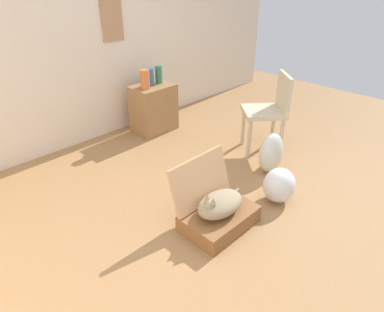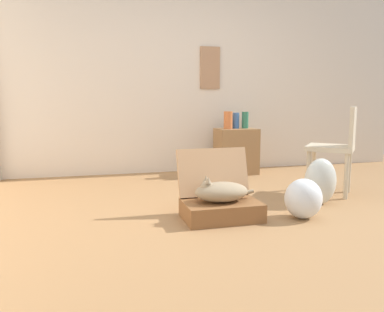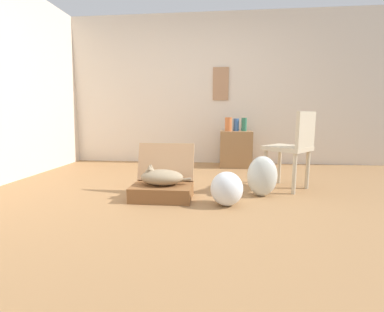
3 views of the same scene
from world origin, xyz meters
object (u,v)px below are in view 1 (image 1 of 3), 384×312
(suitcase_base, at_px, (219,219))
(chair, at_px, (270,109))
(cat, at_px, (219,204))
(plastic_bag_clear, at_px, (271,153))
(plastic_bag_white, at_px, (279,185))
(vase_short, at_px, (159,74))
(vase_tall, at_px, (145,79))
(side_table, at_px, (153,108))
(vase_round, at_px, (150,77))

(suitcase_base, relative_size, chair, 0.68)
(cat, relative_size, plastic_bag_clear, 1.20)
(plastic_bag_white, height_order, vase_short, vase_short)
(suitcase_base, distance_m, vase_tall, 2.08)
(cat, distance_m, plastic_bag_white, 0.68)
(vase_short, bearing_deg, side_table, -171.13)
(plastic_bag_clear, relative_size, vase_tall, 1.91)
(vase_tall, bearing_deg, plastic_bag_white, -92.09)
(suitcase_base, bearing_deg, plastic_bag_white, -12.40)
(suitcase_base, xyz_separation_m, vase_round, (0.86, 1.90, 0.63))
(cat, xyz_separation_m, plastic_bag_clear, (1.05, 0.20, -0.02))
(vase_tall, relative_size, vase_short, 1.04)
(plastic_bag_white, bearing_deg, vase_tall, 87.91)
(suitcase_base, xyz_separation_m, vase_tall, (0.73, 1.84, 0.64))
(plastic_bag_white, height_order, vase_tall, vase_tall)
(vase_short, bearing_deg, vase_round, 176.18)
(side_table, bearing_deg, plastic_bag_clear, -83.80)
(suitcase_base, distance_m, plastic_bag_white, 0.68)
(vase_short, xyz_separation_m, vase_round, (-0.13, 0.01, -0.01))
(plastic_bag_white, xyz_separation_m, vase_round, (0.20, 2.04, 0.54))
(side_table, relative_size, chair, 0.67)
(chair, bearing_deg, suitcase_base, -29.23)
(cat, height_order, chair, chair)
(cat, distance_m, plastic_bag_clear, 1.07)
(side_table, height_order, vase_short, vase_short)
(suitcase_base, bearing_deg, vase_round, 65.64)
(suitcase_base, relative_size, plastic_bag_clear, 1.42)
(chair, bearing_deg, vase_round, -116.90)
(cat, height_order, vase_round, vase_round)
(plastic_bag_white, relative_size, vase_short, 1.51)
(plastic_bag_white, xyz_separation_m, vase_short, (0.33, 2.03, 0.54))
(vase_round, xyz_separation_m, chair, (0.56, -1.39, -0.20))
(side_table, relative_size, vase_short, 2.74)
(cat, distance_m, side_table, 2.06)
(vase_tall, bearing_deg, plastic_bag_clear, -79.23)
(vase_tall, height_order, vase_round, vase_tall)
(cat, bearing_deg, vase_round, 65.45)
(suitcase_base, height_order, chair, chair)
(vase_round, bearing_deg, plastic_bag_white, -95.64)
(vase_tall, distance_m, vase_round, 0.14)
(side_table, height_order, vase_round, vase_round)
(cat, bearing_deg, suitcase_base, -3.04)
(vase_short, bearing_deg, vase_tall, -168.54)
(suitcase_base, relative_size, side_table, 1.03)
(plastic_bag_clear, xyz_separation_m, vase_tall, (-0.31, 1.63, 0.50))
(vase_round, relative_size, chair, 0.23)
(suitcase_base, height_order, vase_short, vase_short)
(vase_tall, height_order, vase_short, vase_tall)
(suitcase_base, height_order, side_table, side_table)
(plastic_bag_clear, relative_size, vase_short, 1.98)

